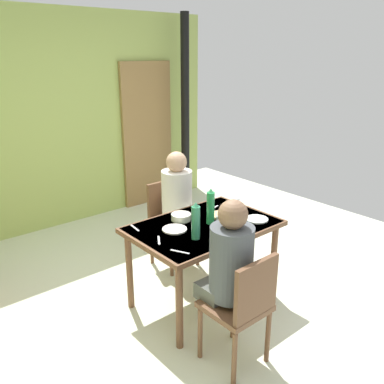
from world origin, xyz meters
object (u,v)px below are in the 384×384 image
Objects in this scene: chair_far_diner at (170,218)px; water_bottle_green_near at (211,207)px; person_near_diner at (230,260)px; water_bottle_green_far at (196,222)px; dining_table at (203,234)px; serving_bowl_center at (181,217)px; chair_near_diner at (243,305)px; person_far_diner at (178,196)px.

chair_far_diner is 2.78× the size of water_bottle_green_near.
person_near_diner is 0.49m from water_bottle_green_far.
serving_bowl_center is at bearing 112.12° from dining_table.
chair_near_diner is 2.90× the size of water_bottle_green_far.
chair_near_diner is 0.72m from water_bottle_green_far.
person_far_diner reaches higher than dining_table.
person_far_diner is (0.54, 1.25, 0.00)m from person_near_diner.
person_far_diner is at bearing 68.65° from chair_near_diner.
person_near_diner is at bearing -106.26° from serving_bowl_center.
serving_bowl_center is (-0.14, 0.22, -0.12)m from water_bottle_green_near.
dining_table is 4.05× the size of water_bottle_green_far.
dining_table is 0.72m from person_near_diner.
chair_far_diner is 1.10m from water_bottle_green_far.
water_bottle_green_far is (-0.23, -0.16, 0.23)m from dining_table.
chair_near_diner is at bearing 68.65° from person_far_diner.
person_far_diner is (-0.00, -0.14, 0.28)m from chair_far_diner.
person_near_diner is at bearing 90.00° from chair_near_diner.
chair_near_diner reaches higher than dining_table.
person_far_diner is at bearing 70.57° from dining_table.
water_bottle_green_near reaches higher than chair_far_diner.
chair_near_diner is at bearing -90.00° from person_near_diner.
water_bottle_green_far is at bearing 60.41° from person_far_diner.
chair_near_diner is 1.13× the size of person_near_diner.
person_near_diner is (-0.54, -1.39, 0.28)m from chair_far_diner.
water_bottle_green_near is (-0.16, -0.78, 0.39)m from chair_far_diner.
chair_near_diner is 1.62m from chair_far_diner.
chair_far_diner is (0.22, 0.76, -0.16)m from dining_table.
person_far_diner is 2.46× the size of water_bottle_green_near.
serving_bowl_center is (0.24, 0.83, -0.01)m from person_near_diner.
water_bottle_green_near is (0.06, -0.02, 0.23)m from dining_table.
serving_bowl_center is (-0.30, -0.56, 0.27)m from chair_far_diner.
dining_table is 1.58× the size of person_far_diner.
chair_near_diner is 1.52m from person_far_diner.
chair_far_diner is 1.52m from person_near_diner.
dining_table is at bearing 70.57° from person_far_diner.
serving_bowl_center is (-0.08, 0.20, 0.11)m from dining_table.
dining_table is 0.36m from water_bottle_green_far.
serving_bowl_center is (0.14, 0.36, -0.11)m from water_bottle_green_far.
person_near_diner is at bearing -122.17° from water_bottle_green_near.
person_far_diner is at bearing 60.41° from water_bottle_green_far.
person_near_diner reaches higher than chair_far_diner.
chair_far_diner is at bearing 70.40° from chair_near_diner.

